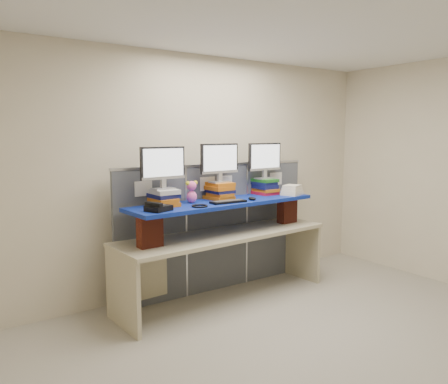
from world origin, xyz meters
TOP-DOWN VIEW (x-y plane):
  - room at (0.00, 0.00)m, footprint 5.00×4.00m
  - cubicle_partition at (-0.00, 1.78)m, footprint 2.60×0.06m
  - desk at (-0.11, 1.46)m, footprint 2.58×0.90m
  - brick_pier_left at (-1.07, 1.35)m, footprint 0.24×0.14m
  - brick_pier_right at (0.85, 1.48)m, footprint 0.24×0.14m
  - blue_board at (-0.11, 1.46)m, footprint 2.28×0.71m
  - book_stack_left at (-0.82, 1.53)m, footprint 0.27×0.33m
  - book_stack_center at (-0.09, 1.59)m, footprint 0.28×0.32m
  - book_stack_right at (0.61, 1.63)m, footprint 0.25×0.32m
  - monitor_left at (-0.82, 1.54)m, footprint 0.51×0.16m
  - monitor_center at (-0.09, 1.58)m, footprint 0.51×0.16m
  - monitor_right at (0.61, 1.63)m, footprint 0.51×0.16m
  - keyboard at (-0.15, 1.32)m, footprint 0.41×0.15m
  - mouse at (0.18, 1.33)m, footprint 0.10×0.13m
  - desk_phone at (-1.01, 1.29)m, footprint 0.27×0.26m
  - headset at (-0.55, 1.27)m, footprint 0.18×0.18m
  - plush_toy at (-0.48, 1.54)m, footprint 0.14×0.11m
  - binder_stack at (0.85, 1.39)m, footprint 0.31×0.29m

SIDE VIEW (x-z plane):
  - desk at x=-0.11m, z-range 0.23..1.00m
  - cubicle_partition at x=0.00m, z-range 0.00..1.53m
  - brick_pier_left at x=-1.07m, z-range 0.77..1.09m
  - brick_pier_right at x=0.85m, z-range 0.77..1.09m
  - blue_board at x=-0.11m, z-range 1.09..1.13m
  - headset at x=-0.55m, z-range 1.13..1.15m
  - keyboard at x=-0.15m, z-range 1.13..1.16m
  - mouse at x=0.18m, z-range 1.13..1.17m
  - desk_phone at x=-1.01m, z-range 1.12..1.21m
  - binder_stack at x=0.85m, z-range 1.13..1.25m
  - book_stack_left at x=-0.82m, z-range 1.13..1.31m
  - book_stack_right at x=0.61m, z-range 1.13..1.32m
  - book_stack_center at x=-0.09m, z-range 1.13..1.33m
  - plush_toy at x=-0.48m, z-range 1.14..1.38m
  - room at x=0.00m, z-range 0.00..2.80m
  - monitor_left at x=-0.82m, z-range 1.34..1.78m
  - monitor_right at x=0.61m, z-range 1.35..1.80m
  - monitor_center at x=-0.09m, z-range 1.36..1.80m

